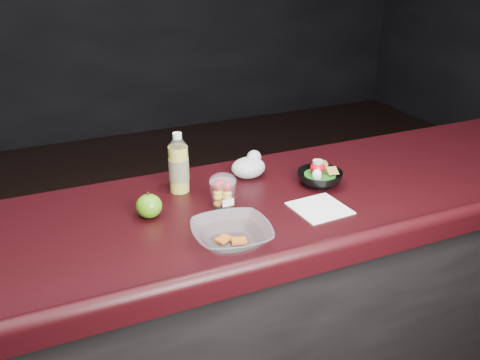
{
  "coord_description": "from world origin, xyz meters",
  "views": [
    {
      "loc": [
        -0.53,
        -1.07,
        1.8
      ],
      "look_at": [
        0.09,
        0.32,
        1.1
      ],
      "focal_mm": 40.0,
      "sensor_mm": 36.0,
      "label": 1
    }
  ],
  "objects_px": {
    "fruit_cup": "(223,191)",
    "green_apple": "(149,206)",
    "lemonade_bottle": "(179,167)",
    "snack_bowl": "(319,177)",
    "takeout_bowl": "(232,235)"
  },
  "relations": [
    {
      "from": "fruit_cup",
      "to": "green_apple",
      "type": "distance_m",
      "value": 0.23
    },
    {
      "from": "lemonade_bottle",
      "to": "fruit_cup",
      "type": "height_order",
      "value": "lemonade_bottle"
    },
    {
      "from": "snack_bowl",
      "to": "green_apple",
      "type": "bearing_deg",
      "value": 179.05
    },
    {
      "from": "green_apple",
      "to": "snack_bowl",
      "type": "relative_size",
      "value": 0.52
    },
    {
      "from": "fruit_cup",
      "to": "snack_bowl",
      "type": "relative_size",
      "value": 0.75
    },
    {
      "from": "lemonade_bottle",
      "to": "green_apple",
      "type": "distance_m",
      "value": 0.2
    },
    {
      "from": "lemonade_bottle",
      "to": "green_apple",
      "type": "xyz_separation_m",
      "value": [
        -0.14,
        -0.14,
        -0.05
      ]
    },
    {
      "from": "fruit_cup",
      "to": "takeout_bowl",
      "type": "xyz_separation_m",
      "value": [
        -0.06,
        -0.2,
        -0.03
      ]
    },
    {
      "from": "fruit_cup",
      "to": "takeout_bowl",
      "type": "height_order",
      "value": "fruit_cup"
    },
    {
      "from": "lemonade_bottle",
      "to": "takeout_bowl",
      "type": "xyz_separation_m",
      "value": [
        0.03,
        -0.38,
        -0.06
      ]
    },
    {
      "from": "lemonade_bottle",
      "to": "green_apple",
      "type": "bearing_deg",
      "value": -135.75
    },
    {
      "from": "lemonade_bottle",
      "to": "snack_bowl",
      "type": "xyz_separation_m",
      "value": [
        0.45,
        -0.15,
        -0.06
      ]
    },
    {
      "from": "green_apple",
      "to": "takeout_bowl",
      "type": "bearing_deg",
      "value": -55.47
    },
    {
      "from": "lemonade_bottle",
      "to": "fruit_cup",
      "type": "relative_size",
      "value": 1.7
    },
    {
      "from": "green_apple",
      "to": "snack_bowl",
      "type": "distance_m",
      "value": 0.59
    }
  ]
}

